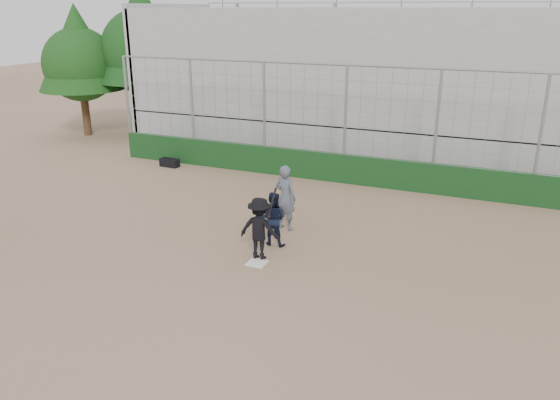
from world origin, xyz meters
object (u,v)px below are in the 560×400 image
at_px(catcher_crouched, 273,227).
at_px(equipment_bag, 170,163).
at_px(umpire, 285,201).
at_px(batter_at_plate, 260,229).

xyz_separation_m(catcher_crouched, equipment_bag, (-6.62, 5.16, -0.33)).
relative_size(catcher_crouched, umpire, 0.60).
bearing_deg(equipment_bag, umpire, -31.84).
distance_m(batter_at_plate, umpire, 1.99).
bearing_deg(equipment_bag, catcher_crouched, -37.94).
height_order(batter_at_plate, equipment_bag, batter_at_plate).
height_order(catcher_crouched, equipment_bag, catcher_crouched).
relative_size(catcher_crouched, equipment_bag, 1.31).
xyz_separation_m(umpire, equipment_bag, (-6.49, 4.03, -0.66)).
height_order(umpire, equipment_bag, umpire).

